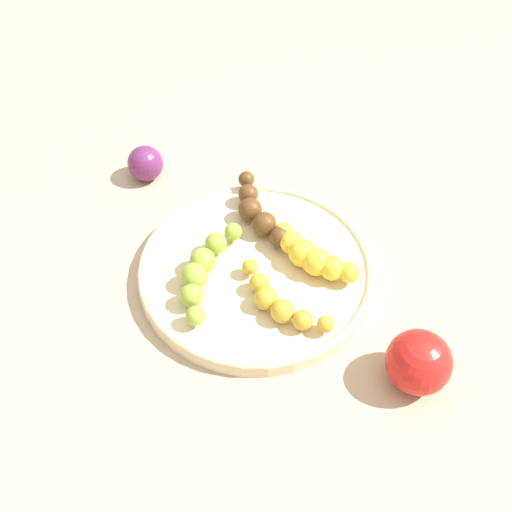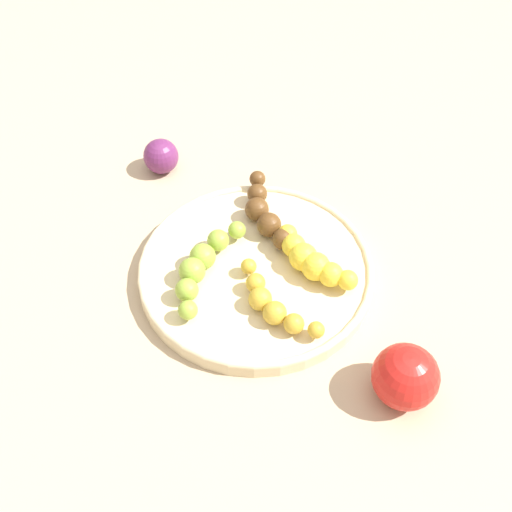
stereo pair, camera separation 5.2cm
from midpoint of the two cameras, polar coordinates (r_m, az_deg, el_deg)
name	(u,v)px [view 1 (the left image)]	position (r m, az deg, el deg)	size (l,w,h in m)	color
ground_plane	(256,275)	(0.77, -1.93, -1.93)	(2.40, 2.40, 0.00)	tan
fruit_bowl	(256,269)	(0.76, -1.96, -1.35)	(0.30, 0.30, 0.02)	beige
banana_green	(203,268)	(0.74, -7.05, -1.24)	(0.08, 0.15, 0.03)	#8CAD38
banana_spotted	(277,302)	(0.70, -0.08, -4.43)	(0.10, 0.11, 0.03)	gold
banana_yellow	(311,256)	(0.74, 3.26, -0.04)	(0.10, 0.10, 0.04)	yellow
banana_overripe	(263,215)	(0.79, -1.23, 3.82)	(0.08, 0.16, 0.03)	#593819
apple_red	(418,362)	(0.67, 12.96, -9.84)	(0.07, 0.07, 0.07)	red
plum_purple	(145,163)	(0.91, -12.07, 8.50)	(0.05, 0.05, 0.05)	#662659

